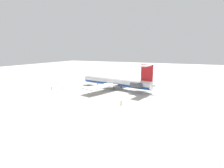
{
  "coord_description": "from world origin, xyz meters",
  "views": [
    {
      "loc": [
        -29.6,
        89.19,
        17.8
      ],
      "look_at": [
        4.44,
        16.99,
        2.79
      ],
      "focal_mm": 29.24,
      "sensor_mm": 36.0,
      "label": 1
    }
  ],
  "objects": [
    {
      "name": "main_jetliner",
      "position": [
        3.31,
        13.2,
        3.24
      ],
      "size": [
        40.67,
        36.16,
        11.89
      ],
      "rotation": [
        0.0,
        0.0,
        -0.18
      ],
      "color": "white",
      "rests_on": "ground"
    },
    {
      "name": "taxiway_centreline",
      "position": [
        4.44,
        5.01,
        0.0
      ],
      "size": [
        74.48,
        11.34,
        0.01
      ],
      "primitive_type": "cube",
      "rotation": [
        0.0,
        0.0,
        -0.15
      ],
      "color": "gold",
      "rests_on": "ground"
    },
    {
      "name": "safety_cone_wingtip",
      "position": [
        27.39,
        22.19,
        0.28
      ],
      "size": [
        0.4,
        0.4,
        0.55
      ],
      "primitive_type": "cone",
      "color": "#EA590F",
      "rests_on": "ground"
    },
    {
      "name": "ground_crew_portside",
      "position": [
        -8.11,
        36.77,
        1.09
      ],
      "size": [
        0.42,
        0.28,
        1.73
      ],
      "rotation": [
        0.0,
        0.0,
        5.07
      ],
      "color": "black",
      "rests_on": "ground"
    },
    {
      "name": "safety_cone_nose",
      "position": [
        26.58,
        24.41,
        0.28
      ],
      "size": [
        0.4,
        0.4,
        0.55
      ],
      "primitive_type": "cone",
      "color": "#EA590F",
      "rests_on": "ground"
    },
    {
      "name": "ground_crew_near_nose",
      "position": [
        20.05,
        -6.83,
        1.04
      ],
      "size": [
        0.4,
        0.26,
        1.64
      ],
      "rotation": [
        0.0,
        0.0,
        1.25
      ],
      "color": "black",
      "rests_on": "ground"
    },
    {
      "name": "ground_crew_near_tail",
      "position": [
        27.78,
        29.67,
        1.09
      ],
      "size": [
        0.27,
        0.41,
        1.72
      ],
      "rotation": [
        0.0,
        0.0,
        0.36
      ],
      "color": "black",
      "rests_on": "ground"
    },
    {
      "name": "ground",
      "position": [
        0.0,
        0.0,
        0.0
      ],
      "size": [
        323.43,
        323.43,
        0.0
      ],
      "primitive_type": "plane",
      "color": "#B7B5AD"
    }
  ]
}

